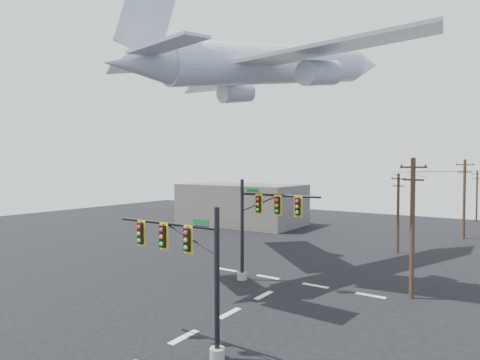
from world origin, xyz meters
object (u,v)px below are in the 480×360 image
Objects in this scene: airliner at (275,65)px; utility_pole_a at (412,225)px; signal_mast_near at (189,269)px; utility_pole_b at (398,211)px; signal_mast_far at (259,225)px; utility_pole_d at (477,195)px; utility_pole_c at (464,197)px.

utility_pole_a is at bearing -85.14° from airliner.
signal_mast_near is 0.23× the size of airliner.
utility_pole_b is 19.14m from airliner.
signal_mast_near is at bearing -75.30° from signal_mast_far.
utility_pole_d is (4.92, 31.37, 0.02)m from utility_pole_b.
utility_pole_c is 0.32× the size of airliner.
airliner is at bearing -103.48° from utility_pole_b.
airliner is (-11.88, 2.76, 12.64)m from utility_pole_a.
utility_pole_b reaches higher than signal_mast_near.
utility_pole_c is at bearing 79.01° from signal_mast_near.
signal_mast_far reaches higher than signal_mast_near.
signal_mast_far is 0.81× the size of utility_pole_c.
utility_pole_a reaches higher than utility_pole_d.
signal_mast_near is 0.74× the size of utility_pole_a.
signal_mast_near is at bearing -98.16° from utility_pole_a.
signal_mast_far is (-2.93, 11.16, 0.44)m from signal_mast_near.
utility_pole_c is (10.82, 29.48, 0.65)m from signal_mast_far.
utility_pole_c reaches higher than utility_pole_a.
airliner reaches higher than signal_mast_far.
utility_pole_a is 26.77m from utility_pole_c.
utility_pole_b is 0.27× the size of airliner.
utility_pole_c is 1.19× the size of utility_pole_d.
utility_pole_d is (0.91, 45.41, -0.65)m from utility_pole_a.
utility_pole_d is at bearing 77.12° from signal_mast_far.
utility_pole_c reaches higher than utility_pole_b.
utility_pole_d is at bearing 102.48° from utility_pole_b.
signal_mast_far is 14.36m from airliner.
utility_pole_b is at bearing -16.95° from airliner.
utility_pole_c is (0.73, 26.76, 0.14)m from utility_pole_a.
utility_pole_d is 46.47m from airliner.
signal_mast_near is 15.65m from utility_pole_a.
utility_pole_b is 1.00× the size of utility_pole_d.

